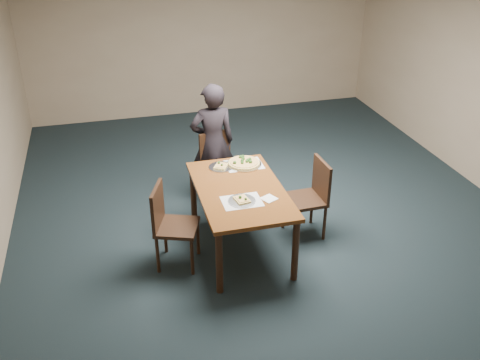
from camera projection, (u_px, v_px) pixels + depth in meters
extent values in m
plane|color=black|center=(272.00, 228.00, 6.35)|extent=(8.00, 8.00, 0.00)
plane|color=tan|center=(203.00, 34.00, 9.09)|extent=(6.00, 0.00, 6.00)
cube|color=#562C11|center=(240.00, 190.00, 5.66)|extent=(0.90, 1.50, 0.04)
cylinder|color=black|center=(219.00, 263.00, 5.16)|extent=(0.07, 0.07, 0.70)
cylinder|color=black|center=(193.00, 194.00, 6.34)|extent=(0.07, 0.07, 0.70)
cylinder|color=black|center=(295.00, 251.00, 5.34)|extent=(0.07, 0.07, 0.70)
cylinder|color=black|center=(256.00, 186.00, 6.51)|extent=(0.07, 0.07, 0.70)
cube|color=black|center=(222.00, 171.00, 6.66)|extent=(0.51, 0.51, 0.04)
cylinder|color=black|center=(216.00, 197.00, 6.55)|extent=(0.04, 0.04, 0.43)
cylinder|color=black|center=(203.00, 185.00, 6.83)|extent=(0.04, 0.04, 0.43)
cylinder|color=black|center=(241.00, 190.00, 6.70)|extent=(0.04, 0.04, 0.43)
cylinder|color=black|center=(228.00, 178.00, 6.98)|extent=(0.04, 0.04, 0.43)
cube|color=black|center=(215.00, 148.00, 6.69)|extent=(0.42, 0.13, 0.44)
cube|color=black|center=(177.00, 227.00, 5.53)|extent=(0.54, 0.54, 0.04)
cylinder|color=black|center=(192.00, 257.00, 5.47)|extent=(0.04, 0.04, 0.43)
cylinder|color=black|center=(158.00, 255.00, 5.50)|extent=(0.04, 0.04, 0.43)
cylinder|color=black|center=(198.00, 237.00, 5.79)|extent=(0.04, 0.04, 0.43)
cylinder|color=black|center=(165.00, 235.00, 5.82)|extent=(0.04, 0.04, 0.43)
cube|color=black|center=(157.00, 206.00, 5.44)|extent=(0.18, 0.41, 0.44)
cube|color=black|center=(305.00, 200.00, 6.03)|extent=(0.43, 0.43, 0.04)
cylinder|color=black|center=(283.00, 212.00, 6.25)|extent=(0.04, 0.04, 0.43)
cylinder|color=black|center=(312.00, 207.00, 6.34)|extent=(0.04, 0.04, 0.43)
cylinder|color=black|center=(295.00, 228.00, 5.94)|extent=(0.04, 0.04, 0.43)
cylinder|color=black|center=(325.00, 223.00, 6.04)|extent=(0.04, 0.04, 0.43)
cube|color=black|center=(322.00, 179.00, 5.97)|extent=(0.05, 0.42, 0.44)
imported|color=black|center=(213.00, 143.00, 6.64)|extent=(0.57, 0.38, 1.53)
cube|color=white|center=(244.00, 165.00, 6.14)|extent=(0.42, 0.32, 0.00)
cube|color=white|center=(242.00, 201.00, 5.41)|extent=(0.40, 0.30, 0.00)
cylinder|color=silver|center=(244.00, 164.00, 6.14)|extent=(0.40, 0.40, 0.01)
cylinder|color=tan|center=(244.00, 163.00, 6.13)|extent=(0.36, 0.36, 0.02)
cylinder|color=#F0E07D|center=(244.00, 162.00, 6.12)|extent=(0.32, 0.32, 0.01)
sphere|color=#1F4214|center=(248.00, 160.00, 6.12)|extent=(0.04, 0.04, 0.04)
sphere|color=#1F4214|center=(247.00, 161.00, 6.10)|extent=(0.04, 0.04, 0.04)
sphere|color=#1F4214|center=(243.00, 156.00, 6.21)|extent=(0.04, 0.04, 0.04)
sphere|color=#1F4214|center=(235.00, 163.00, 6.07)|extent=(0.04, 0.04, 0.04)
sphere|color=#1F4214|center=(250.00, 162.00, 6.09)|extent=(0.04, 0.04, 0.04)
sphere|color=#1F4214|center=(241.00, 157.00, 6.20)|extent=(0.04, 0.04, 0.04)
sphere|color=#1F4214|center=(242.00, 161.00, 6.11)|extent=(0.04, 0.04, 0.04)
sphere|color=#1F4214|center=(242.00, 157.00, 6.20)|extent=(0.03, 0.03, 0.03)
sphere|color=#1F4214|center=(250.00, 159.00, 6.15)|extent=(0.04, 0.04, 0.04)
sphere|color=#1F4214|center=(242.00, 163.00, 6.07)|extent=(0.04, 0.04, 0.04)
sphere|color=#1F4214|center=(243.00, 159.00, 6.16)|extent=(0.04, 0.04, 0.04)
cylinder|color=silver|center=(242.00, 201.00, 5.41)|extent=(0.28, 0.28, 0.01)
cube|color=tan|center=(242.00, 200.00, 5.40)|extent=(0.16, 0.19, 0.02)
cube|color=#F0E07D|center=(242.00, 199.00, 5.39)|extent=(0.12, 0.16, 0.01)
sphere|color=#1F4214|center=(246.00, 199.00, 5.37)|extent=(0.03, 0.03, 0.03)
sphere|color=#1F4214|center=(240.00, 197.00, 5.40)|extent=(0.03, 0.03, 0.03)
cylinder|color=silver|center=(221.00, 167.00, 6.08)|extent=(0.28, 0.28, 0.01)
cube|color=tan|center=(221.00, 166.00, 6.07)|extent=(0.20, 0.21, 0.02)
cube|color=#F0E07D|center=(221.00, 165.00, 6.07)|extent=(0.16, 0.17, 0.01)
sphere|color=#1F4214|center=(219.00, 163.00, 6.10)|extent=(0.03, 0.03, 0.03)
sphere|color=#1F4214|center=(222.00, 165.00, 6.05)|extent=(0.03, 0.03, 0.03)
cube|color=white|center=(269.00, 199.00, 5.45)|extent=(0.19, 0.19, 0.01)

